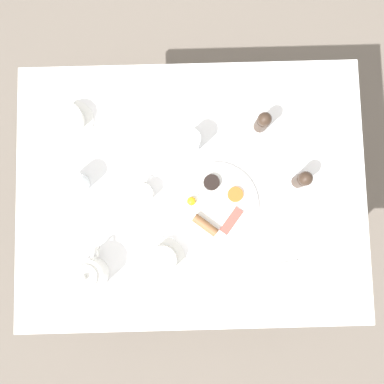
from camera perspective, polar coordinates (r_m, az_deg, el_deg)
ground_plane at (r=1.94m, az=0.00°, el=-1.95°), size 8.00×8.00×0.00m
table at (r=1.29m, az=0.00°, el=-0.36°), size 0.87×1.14×0.73m
breakfast_plate at (r=1.21m, az=3.53°, el=-2.00°), size 0.28×0.28×0.04m
teapot_near at (r=1.21m, az=-15.25°, el=-12.06°), size 0.18×0.10×0.12m
teacup_with_saucer_left at (r=1.19m, az=-4.37°, el=-10.27°), size 0.14×0.14×0.06m
teacup_with_saucer_right at (r=1.30m, az=-17.99°, el=10.55°), size 0.14×0.14×0.06m
water_glass_tall at (r=1.23m, az=-17.14°, el=1.45°), size 0.07×0.07×0.09m
water_glass_short at (r=1.19m, az=-0.08°, el=7.69°), size 0.07×0.07×0.10m
creamer_jug at (r=1.20m, az=-7.12°, el=-0.20°), size 0.08×0.06×0.05m
pepper_grinder at (r=1.22m, az=16.64°, el=1.83°), size 0.05×0.05×0.11m
salt_grinder at (r=1.22m, az=10.88°, el=10.46°), size 0.05×0.05×0.11m
napkin_folded at (r=1.26m, az=14.62°, el=-13.50°), size 0.15×0.11×0.01m
fork_by_plate at (r=1.32m, az=15.90°, el=12.09°), size 0.15×0.13×0.00m
knife_by_plate at (r=1.27m, az=4.31°, el=12.21°), size 0.02×0.19×0.00m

